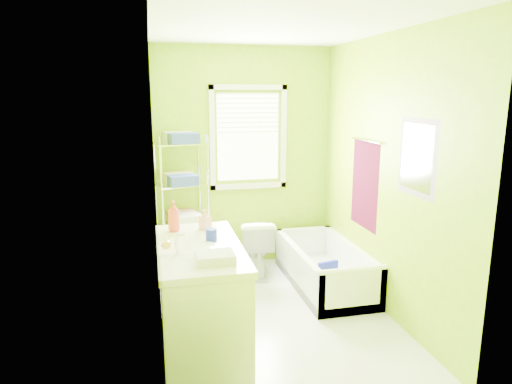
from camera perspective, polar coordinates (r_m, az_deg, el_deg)
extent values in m
plane|color=silver|center=(4.49, 2.38, -15.11)|extent=(2.90, 2.90, 0.00)
cube|color=#7FA708|center=(5.45, -1.52, 4.21)|extent=(2.10, 0.04, 2.60)
cube|color=#7FA708|center=(2.73, 10.69, -4.21)|extent=(2.10, 0.04, 2.60)
cube|color=#7FA708|center=(3.92, -12.43, 0.73)|extent=(0.04, 2.90, 2.60)
cube|color=#7FA708|center=(4.45, 15.69, 1.93)|extent=(0.04, 2.90, 2.60)
cube|color=white|center=(4.02, 2.73, 19.91)|extent=(2.10, 2.90, 0.04)
cube|color=white|center=(5.42, -0.99, 6.83)|extent=(0.74, 0.01, 1.01)
cube|color=white|center=(5.49, -0.93, 0.77)|extent=(0.92, 0.05, 0.06)
cube|color=white|center=(5.38, -0.97, 12.97)|extent=(0.92, 0.05, 0.06)
cube|color=white|center=(5.33, -5.51, 6.68)|extent=(0.06, 0.05, 1.22)
cube|color=white|center=(5.51, 3.46, 6.89)|extent=(0.06, 0.05, 1.22)
cube|color=white|center=(5.38, -0.95, 9.88)|extent=(0.72, 0.02, 0.50)
cube|color=white|center=(3.03, -11.68, -8.52)|extent=(0.02, 0.80, 2.00)
sphere|color=gold|center=(3.35, -11.17, -6.51)|extent=(0.07, 0.07, 0.07)
cube|color=#480821|center=(4.78, 13.44, 0.90)|extent=(0.02, 0.58, 0.90)
cylinder|color=silver|center=(4.71, 13.55, 6.27)|extent=(0.02, 0.62, 0.02)
cube|color=#CC5972|center=(3.94, 19.54, 4.07)|extent=(0.02, 0.54, 0.64)
cube|color=white|center=(3.94, 19.44, 4.07)|extent=(0.01, 0.44, 0.54)
cube|color=white|center=(5.15, 8.46, -10.91)|extent=(0.69, 1.48, 0.10)
cube|color=white|center=(4.98, 5.15, -9.48)|extent=(0.07, 1.48, 0.44)
cube|color=white|center=(5.20, 11.75, -8.75)|extent=(0.07, 1.48, 0.44)
cube|color=white|center=(4.49, 11.86, -12.24)|extent=(0.69, 0.07, 0.44)
cube|color=white|center=(5.70, 5.93, -6.64)|extent=(0.69, 0.07, 0.44)
cylinder|color=white|center=(4.40, 11.99, -9.61)|extent=(0.69, 0.07, 0.07)
cylinder|color=#131AB7|center=(4.87, 9.76, -11.36)|extent=(0.32, 0.32, 0.06)
cylinder|color=yellow|center=(4.85, 9.78, -10.79)|extent=(0.31, 0.31, 0.05)
cube|color=#131AB7|center=(4.92, 8.98, -9.74)|extent=(0.23, 0.08, 0.21)
imported|color=white|center=(5.28, 0.10, -6.79)|extent=(0.47, 0.71, 0.68)
cube|color=white|center=(3.71, -6.89, -13.79)|extent=(0.60, 1.21, 0.88)
cube|color=white|center=(3.53, -7.08, -7.02)|extent=(0.63, 1.24, 0.05)
ellipsoid|color=white|center=(3.38, -6.45, -7.98)|extent=(0.42, 0.54, 0.15)
cylinder|color=silver|center=(3.34, -9.85, -6.56)|extent=(0.03, 0.03, 0.16)
cylinder|color=silver|center=(3.31, -9.89, -5.42)|extent=(0.12, 0.02, 0.02)
imported|color=#E14442|center=(3.87, -10.24, -2.99)|extent=(0.12, 0.12, 0.26)
imported|color=pink|center=(3.90, -6.40, -3.42)|extent=(0.11, 0.11, 0.17)
cylinder|color=#1B26B1|center=(3.60, -5.62, -5.36)|extent=(0.09, 0.09, 0.10)
cube|color=silver|center=(3.17, -5.11, -8.17)|extent=(0.26, 0.21, 0.07)
cylinder|color=silver|center=(5.00, -11.55, -2.49)|extent=(0.02, 0.02, 1.62)
cylinder|color=silver|center=(5.30, -12.35, -1.69)|extent=(0.02, 0.02, 1.62)
cylinder|color=silver|center=(5.14, -5.93, -1.90)|extent=(0.02, 0.02, 1.62)
cylinder|color=silver|center=(5.43, -7.01, -1.16)|extent=(0.02, 0.02, 1.62)
cube|color=silver|center=(5.41, -8.95, -8.59)|extent=(0.60, 0.44, 0.02)
cube|color=silver|center=(5.26, -9.11, -3.94)|extent=(0.60, 0.44, 0.02)
cube|color=silver|center=(5.16, -9.28, 0.94)|extent=(0.60, 0.44, 0.02)
cube|color=silver|center=(5.09, -9.46, 5.99)|extent=(0.60, 0.44, 0.02)
cube|color=#2E42A9|center=(4.99, -9.03, 6.63)|extent=(0.34, 0.26, 0.11)
cube|color=silver|center=(5.20, -9.80, 6.83)|extent=(0.34, 0.26, 0.11)
cube|color=#2E42A9|center=(5.04, -9.12, 1.45)|extent=(0.34, 0.26, 0.11)
cube|color=#DDD087|center=(5.26, -9.80, 1.86)|extent=(0.34, 0.26, 0.11)
cube|color=silver|center=(5.18, -8.57, -3.45)|extent=(0.34, 0.26, 0.11)
cube|color=#EFA3BF|center=(5.37, -9.32, -2.89)|extent=(0.34, 0.26, 0.11)
cube|color=#EFA3BF|center=(5.41, -6.26, -6.27)|extent=(0.08, 0.28, 0.51)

